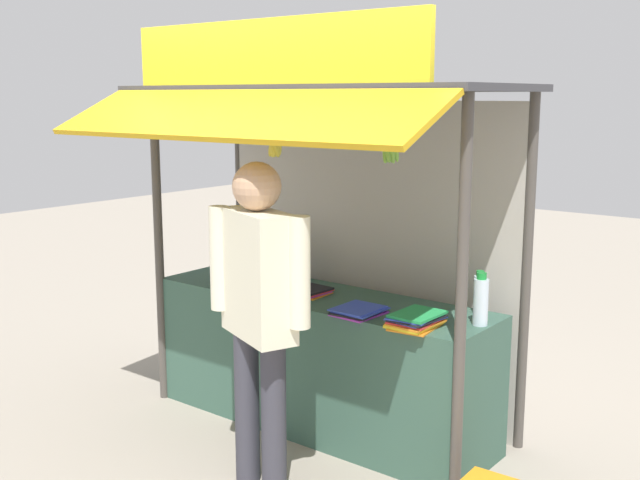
# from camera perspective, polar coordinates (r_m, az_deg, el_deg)

# --- Properties ---
(ground_plane) EXTENTS (20.00, 20.00, 0.00)m
(ground_plane) POSITION_cam_1_polar(r_m,az_deg,el_deg) (5.11, 0.00, -13.40)
(ground_plane) COLOR #9E9384
(stall_counter) EXTENTS (2.28, 0.63, 0.85)m
(stall_counter) POSITION_cam_1_polar(r_m,az_deg,el_deg) (4.95, 0.00, -8.88)
(stall_counter) COLOR #385B4C
(stall_counter) RESTS_ON ground
(stall_structure) EXTENTS (2.48, 1.53, 2.49)m
(stall_structure) POSITION_cam_1_polar(r_m,az_deg,el_deg) (4.79, 0.85, 3.79)
(stall_structure) COLOR #4C4742
(stall_structure) RESTS_ON ground
(water_bottle_back_left) EXTENTS (0.08, 0.08, 0.29)m
(water_bottle_back_left) POSITION_cam_1_polar(r_m,az_deg,el_deg) (5.15, -1.65, -1.58)
(water_bottle_back_left) COLOR silver
(water_bottle_back_left) RESTS_ON stall_counter
(water_bottle_center) EXTENTS (0.07, 0.07, 0.25)m
(water_bottle_center) POSITION_cam_1_polar(r_m,az_deg,el_deg) (4.51, 11.69, -3.86)
(water_bottle_center) COLOR silver
(water_bottle_center) RESTS_ON stall_counter
(water_bottle_left) EXTENTS (0.09, 0.09, 0.32)m
(water_bottle_left) POSITION_cam_1_polar(r_m,az_deg,el_deg) (5.23, -3.32, -1.29)
(water_bottle_left) COLOR silver
(water_bottle_left) RESTS_ON stall_counter
(water_bottle_rear_center) EXTENTS (0.08, 0.08, 0.29)m
(water_bottle_rear_center) POSITION_cam_1_polar(r_m,az_deg,el_deg) (4.26, 11.78, -4.41)
(water_bottle_rear_center) COLOR silver
(water_bottle_rear_center) RESTS_ON stall_counter
(magazine_stack_mid_left) EXTENTS (0.25, 0.32, 0.08)m
(magazine_stack_mid_left) POSITION_cam_1_polar(r_m,az_deg,el_deg) (4.19, 7.09, -5.89)
(magazine_stack_mid_left) COLOR orange
(magazine_stack_mid_left) RESTS_ON stall_counter
(magazine_stack_back_right) EXTENTS (0.22, 0.25, 0.04)m
(magazine_stack_back_right) POSITION_cam_1_polar(r_m,az_deg,el_deg) (4.84, -0.70, -3.81)
(magazine_stack_back_right) COLOR orange
(magazine_stack_back_right) RESTS_ON stall_counter
(magazine_stack_mid_right) EXTENTS (0.25, 0.29, 0.04)m
(magazine_stack_mid_right) POSITION_cam_1_polar(r_m,az_deg,el_deg) (4.41, 2.87, -5.25)
(magazine_stack_mid_right) COLOR purple
(magazine_stack_mid_right) RESTS_ON stall_counter
(banana_bunch_inner_left) EXTENTS (0.09, 0.09, 0.27)m
(banana_bunch_inner_left) POSITION_cam_1_polar(r_m,az_deg,el_deg) (4.36, -3.35, 6.97)
(banana_bunch_inner_left) COLOR #332D23
(banana_bunch_inner_right) EXTENTS (0.09, 0.09, 0.26)m
(banana_bunch_inner_right) POSITION_cam_1_polar(r_m,az_deg,el_deg) (3.89, 5.22, 6.89)
(banana_bunch_inner_right) COLOR #332D23
(vendor_person) EXTENTS (0.66, 0.38, 1.75)m
(vendor_person) POSITION_cam_1_polar(r_m,az_deg,el_deg) (4.03, -4.56, -4.14)
(vendor_person) COLOR #383842
(vendor_person) RESTS_ON ground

